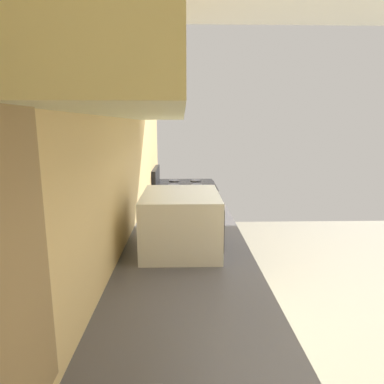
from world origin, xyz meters
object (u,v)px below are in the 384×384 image
at_px(bowl, 196,201).
at_px(microwave, 181,221).
at_px(oven_range, 185,226).
at_px(kettle, 198,207).

bearing_deg(bowl, microwave, 173.43).
bearing_deg(oven_range, microwave, 179.13).
xyz_separation_m(microwave, bowl, (0.96, -0.11, -0.12)).
bearing_deg(microwave, bowl, -6.57).
relative_size(oven_range, kettle, 5.23).
distance_m(microwave, kettle, 0.59).
distance_m(microwave, bowl, 0.97).
bearing_deg(kettle, bowl, -0.00).
bearing_deg(bowl, kettle, 180.00).
height_order(oven_range, kettle, oven_range).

